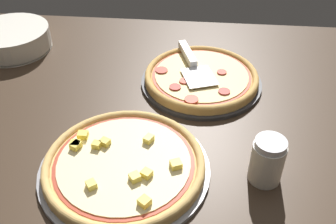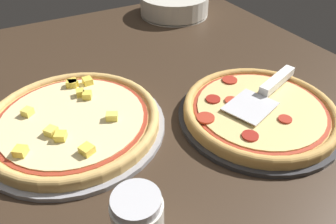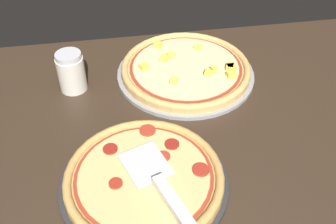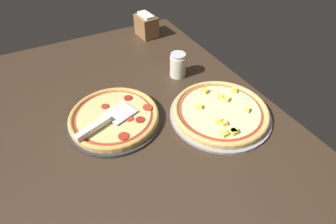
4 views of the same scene
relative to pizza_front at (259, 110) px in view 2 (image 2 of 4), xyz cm
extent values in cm
cube|color=#38281C|center=(3.25, 9.45, -4.09)|extent=(148.19, 97.71, 3.60)
cylinder|color=#2D2D30|center=(-0.02, -0.03, -1.79)|extent=(34.28, 34.28, 1.00)
cylinder|color=tan|center=(-0.02, -0.03, -0.49)|extent=(32.22, 32.22, 1.60)
torus|color=tan|center=(-0.02, -0.03, 0.32)|extent=(32.22, 32.22, 1.82)
cylinder|color=#A33823|center=(-0.02, -0.03, 0.39)|extent=(28.01, 28.01, 0.15)
cylinder|color=#E5C67A|center=(-0.02, -0.03, 0.52)|extent=(26.42, 26.42, 0.40)
cylinder|color=#AD2D1E|center=(11.43, -0.77, 0.92)|extent=(3.53, 3.53, 0.40)
cylinder|color=#B73823|center=(2.26, 12.22, 0.92)|extent=(3.64, 3.64, 0.40)
cylinder|color=maroon|center=(6.91, 7.14, 0.92)|extent=(3.16, 3.16, 0.40)
cylinder|color=maroon|center=(-6.22, 7.93, 0.92)|extent=(3.16, 3.16, 0.40)
cylinder|color=#AD2D1E|center=(-5.70, -1.42, 0.92)|extent=(2.74, 2.74, 0.40)
cylinder|color=#B73823|center=(4.55, 4.00, 0.92)|extent=(2.93, 2.93, 0.40)
cylinder|color=#939399|center=(15.67, 35.53, -1.79)|extent=(37.42, 37.42, 1.00)
cylinder|color=#DBAD60|center=(15.67, 35.53, -0.52)|extent=(35.18, 35.18, 1.54)
torus|color=#DBAD60|center=(15.67, 35.53, 0.25)|extent=(35.18, 35.18, 1.87)
cylinder|color=#A33823|center=(15.67, 35.53, 0.33)|extent=(30.57, 30.57, 0.15)
cylinder|color=beige|center=(15.67, 35.53, 0.45)|extent=(28.84, 28.84, 0.40)
cube|color=#F9E05B|center=(20.85, 43.09, 1.36)|extent=(2.67, 2.70, 1.41)
cube|color=#F4D64C|center=(10.25, 39.10, 1.36)|extent=(2.75, 2.73, 1.41)
cube|color=yellow|center=(27.30, 31.95, 1.36)|extent=(2.24, 2.04, 1.41)
cube|color=#F4D64C|center=(27.04, 32.31, 1.36)|extent=(2.59, 2.83, 1.41)
cube|color=#F9E05B|center=(12.47, 40.29, 1.36)|extent=(2.85, 2.85, 1.41)
cube|color=#F4D64C|center=(22.52, 31.65, 1.36)|extent=(2.13, 2.05, 1.41)
cube|color=#F9E05B|center=(11.21, 28.63, 1.36)|extent=(2.57, 2.81, 1.41)
cube|color=#F4D64C|center=(4.42, 35.93, 1.36)|extent=(2.95, 2.89, 1.41)
cube|color=#F4D64C|center=(9.67, 46.25, 1.36)|extent=(2.93, 2.93, 1.41)
cube|color=#F4D64C|center=(26.41, 28.76, 1.36)|extent=(2.35, 2.08, 1.41)
cube|color=#F4D64C|center=(20.85, 30.62, 1.36)|extent=(2.65, 2.54, 1.41)
cube|color=silver|center=(0.64, 2.18, 1.35)|extent=(11.13, 12.21, 0.24)
cube|color=white|center=(4.46, -8.67, 2.23)|extent=(6.38, 12.96, 2.00)
cylinder|color=silver|center=(61.20, -14.18, -1.94)|extent=(24.08, 24.08, 0.70)
cylinder|color=silver|center=(61.20, -14.18, -1.24)|extent=(24.08, 24.08, 0.70)
cylinder|color=silver|center=(61.20, -14.18, -0.54)|extent=(24.08, 24.08, 0.70)
cylinder|color=silver|center=(61.20, -14.18, 0.16)|extent=(24.08, 24.08, 0.70)
cylinder|color=silver|center=(61.20, -14.18, 0.86)|extent=(24.08, 24.08, 0.70)
cylinder|color=silver|center=(61.20, -14.18, 1.56)|extent=(24.08, 24.08, 0.70)
cylinder|color=silver|center=(61.20, -14.18, 2.26)|extent=(24.08, 24.08, 0.70)
cylinder|color=silver|center=(61.20, -14.18, 2.96)|extent=(24.08, 24.08, 0.70)
cylinder|color=silver|center=(-14.48, 34.60, 7.73)|extent=(6.48, 6.48, 1.40)
camera|label=1|loc=(0.66, 93.42, 61.89)|focal=42.00mm
camera|label=2|loc=(-38.97, 43.49, 41.61)|focal=35.00mm
camera|label=3|loc=(-3.50, -50.22, 62.03)|focal=42.00mm
camera|label=4|loc=(69.18, -15.18, 64.85)|focal=28.00mm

